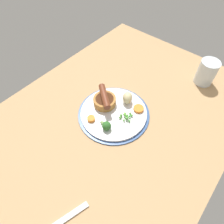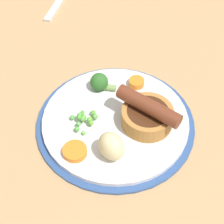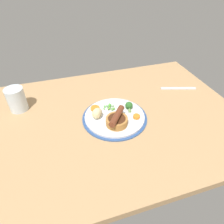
{
  "view_description": "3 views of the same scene",
  "coord_description": "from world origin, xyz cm",
  "px_view_note": "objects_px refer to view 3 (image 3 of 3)",
  "views": [
    {
      "loc": [
        -36.03,
        -27.67,
        64.78
      ],
      "look_at": [
        -1.87,
        0.69,
        6.72
      ],
      "focal_mm": 32.0,
      "sensor_mm": 36.0,
      "label": 1
    },
    {
      "loc": [
        40.7,
        0.3,
        54.17
      ],
      "look_at": [
        0.43,
        1.06,
        6.81
      ],
      "focal_mm": 60.0,
      "sensor_mm": 36.0,
      "label": 2
    },
    {
      "loc": [
        20.29,
        62.56,
        58.53
      ],
      "look_at": [
        1.32,
        1.8,
        6.96
      ],
      "focal_mm": 32.0,
      "sensor_mm": 36.0,
      "label": 3
    }
  ],
  "objects_px": {
    "fork": "(178,88)",
    "drinking_glass": "(17,99)",
    "broccoli_floret_near": "(129,106)",
    "carrot_slice_3": "(95,108)",
    "pea_pile": "(109,107)",
    "sausage_pudding": "(117,120)",
    "potato_chunk_1": "(97,113)",
    "carrot_slice_0": "(136,117)",
    "dinner_plate": "(115,117)"
  },
  "relations": [
    {
      "from": "dinner_plate",
      "to": "drinking_glass",
      "type": "xyz_separation_m",
      "value": [
        0.39,
        -0.19,
        0.05
      ]
    },
    {
      "from": "broccoli_floret_near",
      "to": "fork",
      "type": "height_order",
      "value": "broccoli_floret_near"
    },
    {
      "from": "dinner_plate",
      "to": "drinking_glass",
      "type": "relative_size",
      "value": 2.58
    },
    {
      "from": "pea_pile",
      "to": "drinking_glass",
      "type": "distance_m",
      "value": 0.41
    },
    {
      "from": "dinner_plate",
      "to": "carrot_slice_3",
      "type": "bearing_deg",
      "value": -42.91
    },
    {
      "from": "drinking_glass",
      "to": "broccoli_floret_near",
      "type": "bearing_deg",
      "value": 160.92
    },
    {
      "from": "dinner_plate",
      "to": "carrot_slice_0",
      "type": "relative_size",
      "value": 9.62
    },
    {
      "from": "pea_pile",
      "to": "drinking_glass",
      "type": "height_order",
      "value": "drinking_glass"
    },
    {
      "from": "carrot_slice_3",
      "to": "fork",
      "type": "distance_m",
      "value": 0.46
    },
    {
      "from": "dinner_plate",
      "to": "carrot_slice_3",
      "type": "height_order",
      "value": "carrot_slice_3"
    },
    {
      "from": "sausage_pudding",
      "to": "carrot_slice_3",
      "type": "distance_m",
      "value": 0.13
    },
    {
      "from": "pea_pile",
      "to": "sausage_pudding",
      "type": "bearing_deg",
      "value": 88.88
    },
    {
      "from": "dinner_plate",
      "to": "carrot_slice_0",
      "type": "distance_m",
      "value": 0.09
    },
    {
      "from": "carrot_slice_3",
      "to": "drinking_glass",
      "type": "bearing_deg",
      "value": -20.62
    },
    {
      "from": "broccoli_floret_near",
      "to": "carrot_slice_0",
      "type": "xyz_separation_m",
      "value": [
        -0.01,
        0.07,
        -0.01
      ]
    },
    {
      "from": "pea_pile",
      "to": "broccoli_floret_near",
      "type": "distance_m",
      "value": 0.09
    },
    {
      "from": "sausage_pudding",
      "to": "carrot_slice_0",
      "type": "xyz_separation_m",
      "value": [
        -0.09,
        -0.01,
        -0.02
      ]
    },
    {
      "from": "dinner_plate",
      "to": "potato_chunk_1",
      "type": "bearing_deg",
      "value": -6.25
    },
    {
      "from": "fork",
      "to": "drinking_glass",
      "type": "height_order",
      "value": "drinking_glass"
    },
    {
      "from": "potato_chunk_1",
      "to": "drinking_glass",
      "type": "relative_size",
      "value": 0.44
    },
    {
      "from": "broccoli_floret_near",
      "to": "drinking_glass",
      "type": "bearing_deg",
      "value": 83.0
    },
    {
      "from": "sausage_pudding",
      "to": "potato_chunk_1",
      "type": "relative_size",
      "value": 2.23
    },
    {
      "from": "dinner_plate",
      "to": "carrot_slice_0",
      "type": "xyz_separation_m",
      "value": [
        -0.08,
        0.04,
        0.01
      ]
    },
    {
      "from": "pea_pile",
      "to": "fork",
      "type": "distance_m",
      "value": 0.4
    },
    {
      "from": "potato_chunk_1",
      "to": "broccoli_floret_near",
      "type": "bearing_deg",
      "value": -172.99
    },
    {
      "from": "sausage_pudding",
      "to": "pea_pile",
      "type": "relative_size",
      "value": 2.14
    },
    {
      "from": "fork",
      "to": "potato_chunk_1",
      "type": "bearing_deg",
      "value": 30.85
    },
    {
      "from": "dinner_plate",
      "to": "pea_pile",
      "type": "xyz_separation_m",
      "value": [
        0.01,
        -0.05,
        0.02
      ]
    },
    {
      "from": "sausage_pudding",
      "to": "fork",
      "type": "distance_m",
      "value": 0.43
    },
    {
      "from": "dinner_plate",
      "to": "broccoli_floret_near",
      "type": "xyz_separation_m",
      "value": [
        -0.07,
        -0.03,
        0.02
      ]
    },
    {
      "from": "carrot_slice_0",
      "to": "fork",
      "type": "xyz_separation_m",
      "value": [
        -0.3,
        -0.16,
        -0.02
      ]
    },
    {
      "from": "pea_pile",
      "to": "carrot_slice_0",
      "type": "distance_m",
      "value": 0.13
    },
    {
      "from": "sausage_pudding",
      "to": "drinking_glass",
      "type": "relative_size",
      "value": 0.99
    },
    {
      "from": "carrot_slice_0",
      "to": "carrot_slice_3",
      "type": "relative_size",
      "value": 0.73
    },
    {
      "from": "sausage_pudding",
      "to": "carrot_slice_0",
      "type": "bearing_deg",
      "value": -44.4
    },
    {
      "from": "pea_pile",
      "to": "broccoli_floret_near",
      "type": "relative_size",
      "value": 1.03
    },
    {
      "from": "sausage_pudding",
      "to": "drinking_glass",
      "type": "bearing_deg",
      "value": 95.68
    },
    {
      "from": "sausage_pudding",
      "to": "broccoli_floret_near",
      "type": "xyz_separation_m",
      "value": [
        -0.08,
        -0.08,
        -0.01
      ]
    },
    {
      "from": "broccoli_floret_near",
      "to": "carrot_slice_3",
      "type": "distance_m",
      "value": 0.15
    },
    {
      "from": "dinner_plate",
      "to": "pea_pile",
      "type": "relative_size",
      "value": 5.57
    },
    {
      "from": "carrot_slice_0",
      "to": "dinner_plate",
      "type": "bearing_deg",
      "value": -27.23
    },
    {
      "from": "pea_pile",
      "to": "potato_chunk_1",
      "type": "relative_size",
      "value": 1.04
    },
    {
      "from": "sausage_pudding",
      "to": "carrot_slice_3",
      "type": "bearing_deg",
      "value": 64.75
    },
    {
      "from": "sausage_pudding",
      "to": "pea_pile",
      "type": "xyz_separation_m",
      "value": [
        -0.0,
        -0.11,
        -0.01
      ]
    },
    {
      "from": "sausage_pudding",
      "to": "broccoli_floret_near",
      "type": "height_order",
      "value": "sausage_pudding"
    },
    {
      "from": "carrot_slice_3",
      "to": "drinking_glass",
      "type": "relative_size",
      "value": 0.37
    },
    {
      "from": "potato_chunk_1",
      "to": "fork",
      "type": "height_order",
      "value": "potato_chunk_1"
    },
    {
      "from": "carrot_slice_0",
      "to": "pea_pile",
      "type": "bearing_deg",
      "value": -46.89
    },
    {
      "from": "carrot_slice_0",
      "to": "drinking_glass",
      "type": "bearing_deg",
      "value": -25.8
    },
    {
      "from": "pea_pile",
      "to": "drinking_glass",
      "type": "bearing_deg",
      "value": -19.18
    }
  ]
}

